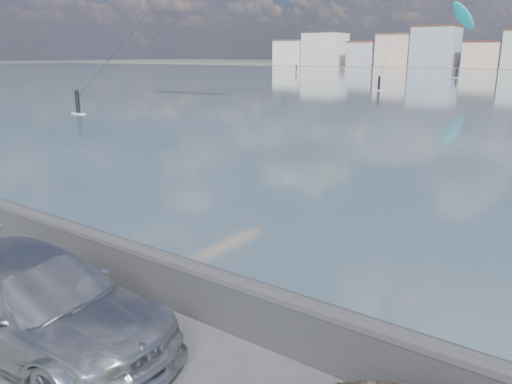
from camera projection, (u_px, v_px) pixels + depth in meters
ground at (52, 375)px, 7.71m from camera, size 700.00×700.00×0.00m
seawall at (175, 279)px, 9.66m from camera, size 400.00×0.36×1.08m
car_silver at (35, 302)px, 8.31m from camera, size 5.64×2.58×1.60m
kitesurfer_7 at (463, 16)px, 111.62m from camera, size 6.47×17.69×16.63m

